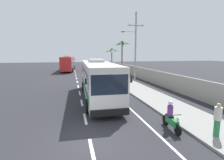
# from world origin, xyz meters

# --- Properties ---
(ground_plane) EXTENTS (160.00, 160.00, 0.00)m
(ground_plane) POSITION_xyz_m (0.00, 0.00, 0.00)
(ground_plane) COLOR #28282D
(sidewalk_kerb) EXTENTS (3.20, 90.00, 0.14)m
(sidewalk_kerb) POSITION_xyz_m (6.80, 10.00, 0.07)
(sidewalk_kerb) COLOR gray
(sidewalk_kerb) RESTS_ON ground
(lane_markings) EXTENTS (3.73, 71.00, 0.01)m
(lane_markings) POSITION_xyz_m (2.21, 14.78, 0.00)
(lane_markings) COLOR white
(lane_markings) RESTS_ON ground
(boundary_wall) EXTENTS (0.24, 60.00, 1.91)m
(boundary_wall) POSITION_xyz_m (10.60, 14.00, 0.95)
(boundary_wall) COLOR #9E998E
(boundary_wall) RESTS_ON ground
(coach_bus_foreground) EXTENTS (3.17, 12.10, 3.68)m
(coach_bus_foreground) POSITION_xyz_m (1.65, 8.12, 1.92)
(coach_bus_foreground) COLOR silver
(coach_bus_foreground) RESTS_ON ground
(coach_bus_far_lane) EXTENTS (3.50, 11.56, 3.74)m
(coach_bus_far_lane) POSITION_xyz_m (-1.60, 35.36, 1.94)
(coach_bus_far_lane) COLOR red
(coach_bus_far_lane) RESTS_ON ground
(motorcycle_beside_bus) EXTENTS (0.56, 1.96, 1.62)m
(motorcycle_beside_bus) POSITION_xyz_m (4.44, 17.58, 0.66)
(motorcycle_beside_bus) COLOR black
(motorcycle_beside_bus) RESTS_ON ground
(motorcycle_trailing) EXTENTS (0.56, 1.96, 1.63)m
(motorcycle_trailing) POSITION_xyz_m (4.57, 0.21, 0.66)
(motorcycle_trailing) COLOR black
(motorcycle_trailing) RESTS_ON ground
(pedestrian_near_kerb) EXTENTS (0.36, 0.36, 1.70)m
(pedestrian_near_kerb) POSITION_xyz_m (6.22, -1.25, 1.03)
(pedestrian_near_kerb) COLOR #2D7A47
(pedestrian_near_kerb) RESTS_ON sidewalk_kerb
(pedestrian_midwalk) EXTENTS (0.36, 0.36, 1.62)m
(pedestrian_midwalk) POSITION_xyz_m (6.33, 19.60, 0.98)
(pedestrian_midwalk) COLOR red
(pedestrian_midwalk) RESTS_ON sidewalk_kerb
(pedestrian_far_walk) EXTENTS (0.36, 0.36, 1.68)m
(pedestrian_far_walk) POSITION_xyz_m (6.49, 16.00, 1.02)
(pedestrian_far_walk) COLOR #2D7A47
(pedestrian_far_walk) RESTS_ON sidewalk_kerb
(utility_pole_mid) EXTENTS (3.53, 0.24, 10.33)m
(utility_pole_mid) POSITION_xyz_m (8.76, 17.22, 5.46)
(utility_pole_mid) COLOR #9E9E99
(utility_pole_mid) RESTS_ON ground
(palm_nearest) EXTENTS (3.59, 3.50, 5.59)m
(palm_nearest) POSITION_xyz_m (9.41, 35.64, 4.27)
(palm_nearest) COLOR brown
(palm_nearest) RESTS_ON ground
(palm_second) EXTENTS (2.92, 2.68, 6.64)m
(palm_second) POSITION_xyz_m (8.78, 24.26, 4.90)
(palm_second) COLOR brown
(palm_second) RESTS_ON ground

